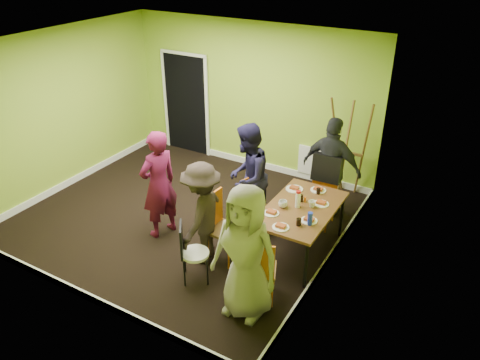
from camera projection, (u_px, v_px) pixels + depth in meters
The scene contains 28 objects.
ground at pixel (185, 216), 7.73m from camera, with size 5.00×5.00×0.00m, color black.
room_walls at pixel (182, 161), 7.31m from camera, with size 5.04×4.54×2.82m.
dining_table at pixel (301, 211), 6.56m from camera, with size 0.90×1.50×0.75m.
chair_left_far at pixel (254, 202), 7.14m from camera, with size 0.47×0.47×0.90m.
chair_left_near at pixel (220, 223), 6.52m from camera, with size 0.45×0.45×1.01m.
chair_back_end at pixel (325, 176), 7.31m from camera, with size 0.47×0.55×1.11m.
chair_front_end at pixel (260, 268), 5.71m from camera, with size 0.51×0.51×0.94m.
chair_bentwood at pixel (190, 250), 6.13m from camera, with size 0.47×0.46×0.86m.
easel at pixel (348, 151), 7.87m from camera, with size 0.73×0.68×1.81m.
plate_near_left at pixel (294, 189), 6.99m from camera, with size 0.26×0.26×0.01m, color white.
plate_near_right at pixel (271, 213), 6.39m from camera, with size 0.21×0.21×0.01m, color white.
plate_far_back at pixel (318, 190), 6.96m from camera, with size 0.23×0.23×0.01m, color white.
plate_far_front at pixel (281, 227), 6.09m from camera, with size 0.22×0.22×0.01m, color white.
plate_wall_back at pixel (321, 204), 6.61m from camera, with size 0.22×0.22×0.01m, color white.
plate_wall_front at pixel (309, 221), 6.23m from camera, with size 0.22×0.22×0.01m, color white.
thermos at pixel (298, 200), 6.50m from camera, with size 0.07×0.07×0.23m, color white.
blue_bottle at pixel (310, 219), 6.11m from camera, with size 0.07×0.07×0.18m, color #1A2DC6.
orange_bottle at pixel (305, 199), 6.66m from camera, with size 0.03×0.03×0.08m, color #C35E12.
glass_mid at pixel (301, 198), 6.67m from camera, with size 0.07×0.07×0.10m, color black.
glass_back at pixel (318, 191), 6.86m from camera, with size 0.06×0.06×0.09m, color black.
glass_front at pixel (299, 222), 6.12m from camera, with size 0.07×0.07×0.10m, color black.
cup_a at pixel (283, 204), 6.52m from camera, with size 0.13×0.13×0.10m, color white.
cup_b at pixel (312, 204), 6.53m from camera, with size 0.10×0.10×0.10m, color white.
person_standing at pixel (159, 185), 6.92m from camera, with size 0.62×0.41×1.70m, color #530E2D.
person_left_far at pixel (247, 178), 7.10m from camera, with size 0.83×0.65×1.71m, color #181535.
person_left_near at pixel (202, 214), 6.38m from camera, with size 0.98×0.56×1.51m, color black.
person_back_end at pixel (331, 168), 7.42m from camera, with size 0.99×0.41×1.68m, color black.
person_front_end at pixel (246, 253), 5.41m from camera, with size 0.85×0.55×1.74m, color gray.
Camera 1 is at (4.06, -5.21, 4.17)m, focal length 35.00 mm.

